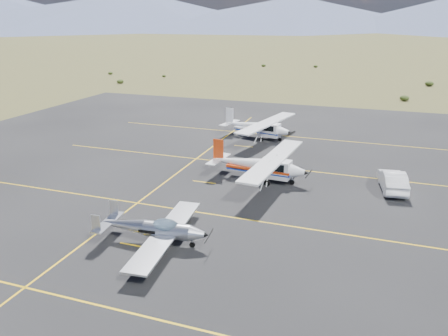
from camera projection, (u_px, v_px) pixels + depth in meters
The scene contains 6 objects.
ground at pixel (204, 228), 27.78m from camera, with size 1600.00×1600.00×0.00m, color #383D1C.
apron at pixel (238, 189), 34.03m from camera, with size 72.00×72.00×0.02m, color black.
aircraft_low_wing at pixel (155, 229), 25.58m from camera, with size 6.54×9.08×1.97m.
aircraft_cessna at pixel (259, 164), 35.53m from camera, with size 7.21×11.99×3.03m.
aircraft_plain at pixel (258, 126), 47.92m from camera, with size 7.43×11.70×2.96m.
sedan at pixel (393, 180), 33.58m from camera, with size 1.66×4.76×1.57m, color white.
Camera 1 is at (9.44, -23.18, 12.71)m, focal length 35.00 mm.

